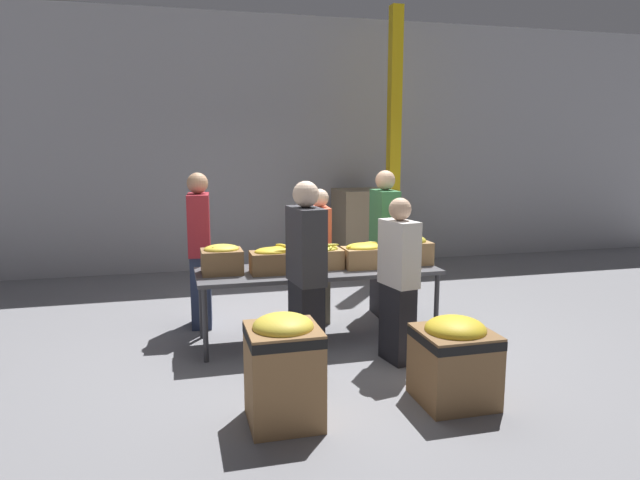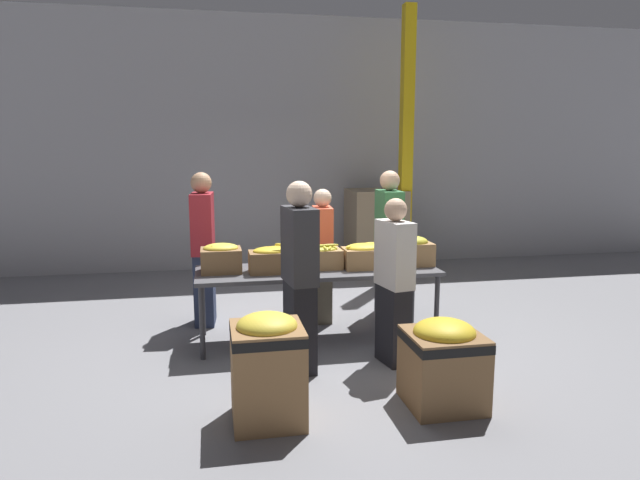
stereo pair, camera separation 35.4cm
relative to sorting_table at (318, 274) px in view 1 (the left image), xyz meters
The scene contains 17 objects.
ground_plane 0.70m from the sorting_table, ahead, with size 30.00×30.00×0.00m, color gray.
wall_back 3.91m from the sorting_table, 90.00° to the left, with size 16.00×0.08×4.00m.
sorting_table is the anchor object (origin of this frame).
banana_box_0 0.98m from the sorting_table, behind, with size 0.40×0.34×0.30m.
banana_box_1 0.52m from the sorting_table, behind, with size 0.43×0.30×0.28m.
banana_box_2 0.18m from the sorting_table, 39.42° to the left, with size 0.43×0.32×0.26m.
banana_box_3 0.51m from the sorting_table, ahead, with size 0.42×0.31×0.26m.
banana_box_4 1.03m from the sorting_table, ahead, with size 0.43×0.30×0.32m.
volunteer_0 1.38m from the sorting_table, 146.14° to the left, with size 0.26×0.47×1.70m.
volunteer_1 0.84m from the sorting_table, 111.45° to the right, with size 0.28×0.48×1.69m.
volunteer_2 0.65m from the sorting_table, 73.95° to the left, with size 0.24×0.42×1.51m.
volunteer_3 0.95m from the sorting_table, 53.54° to the right, with size 0.28×0.44×1.53m.
volunteer_4 1.19m from the sorting_table, 34.54° to the left, with size 0.24×0.46×1.71m.
donation_bin_0 1.83m from the sorting_table, 112.13° to the right, with size 0.52×0.52×0.81m.
donation_bin_1 1.84m from the sorting_table, 68.29° to the right, with size 0.56×0.56×0.69m.
support_pillar 3.50m from the sorting_table, 55.06° to the left, with size 0.17×0.17×4.00m.
pallet_stack_0 3.31m from the sorting_table, 63.16° to the left, with size 0.91×0.91×1.30m.
Camera 1 is at (-1.40, -5.50, 2.00)m, focal length 32.00 mm.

